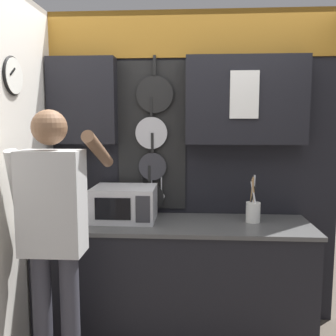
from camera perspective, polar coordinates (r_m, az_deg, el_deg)
name	(u,v)px	position (r m, az deg, el deg)	size (l,w,h in m)	color
ground_plane	(174,334)	(3.23, 0.91, -24.00)	(14.00, 14.00, 0.00)	brown
base_cabinet_counter	(174,280)	(3.02, 0.92, -16.68)	(2.06, 0.63, 0.91)	black
back_wall_unit	(179,140)	(3.05, 1.63, 4.30)	(2.63, 0.22, 2.54)	black
side_wall	(12,181)	(2.67, -22.63, -1.83)	(0.07, 1.60, 2.54)	silver
microwave	(125,203)	(2.93, -6.64, -5.38)	(0.48, 0.38, 0.26)	silver
knife_block	(68,207)	(3.05, -14.93, -5.71)	(0.13, 0.16, 0.27)	brown
utensil_crock	(253,210)	(2.93, 12.83, -6.29)	(0.11, 0.11, 0.36)	white
person	(54,223)	(2.44, -17.03, -8.04)	(0.54, 0.65, 1.74)	#383842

